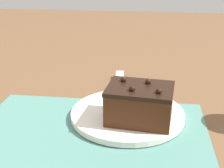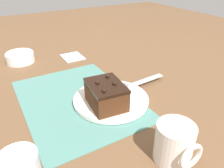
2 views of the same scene
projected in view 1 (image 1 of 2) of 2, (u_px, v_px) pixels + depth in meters
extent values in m
plane|color=brown|center=(88.00, 138.00, 0.59)|extent=(3.00, 3.00, 0.00)
cube|color=slate|center=(88.00, 137.00, 0.59)|extent=(0.46, 0.34, 0.00)
cylinder|color=white|center=(127.00, 114.00, 0.66)|extent=(0.24, 0.24, 0.01)
cube|color=#472614|center=(140.00, 105.00, 0.62)|extent=(0.13, 0.11, 0.06)
cube|color=black|center=(140.00, 89.00, 0.60)|extent=(0.14, 0.11, 0.01)
sphere|color=black|center=(123.00, 80.00, 0.63)|extent=(0.01, 0.01, 0.01)
sphere|color=black|center=(132.00, 89.00, 0.58)|extent=(0.01, 0.01, 0.01)
sphere|color=black|center=(148.00, 82.00, 0.62)|extent=(0.01, 0.01, 0.01)
sphere|color=black|center=(159.00, 91.00, 0.57)|extent=(0.01, 0.01, 0.01)
cube|color=slate|center=(117.00, 100.00, 0.70)|extent=(0.03, 0.08, 0.01)
cube|color=#B7BABF|center=(119.00, 82.00, 0.81)|extent=(0.03, 0.17, 0.00)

